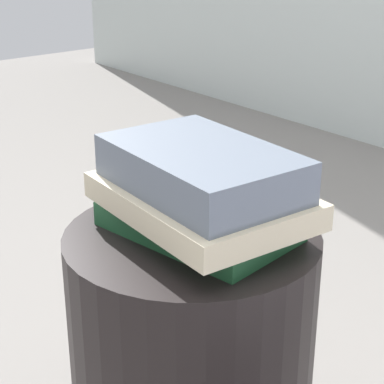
% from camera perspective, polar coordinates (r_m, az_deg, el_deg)
% --- Properties ---
extents(book_forest, '(0.28, 0.20, 0.03)m').
position_cam_1_polar(book_forest, '(0.95, 0.67, -2.54)').
color(book_forest, '#1E512D').
rests_on(book_forest, side_table).
extents(book_cream, '(0.31, 0.23, 0.04)m').
position_cam_1_polar(book_cream, '(0.93, 0.79, -0.68)').
color(book_cream, beige).
rests_on(book_cream, book_forest).
extents(book_slate, '(0.28, 0.19, 0.06)m').
position_cam_1_polar(book_slate, '(0.91, 0.78, 2.01)').
color(book_slate, slate).
rests_on(book_slate, book_cream).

